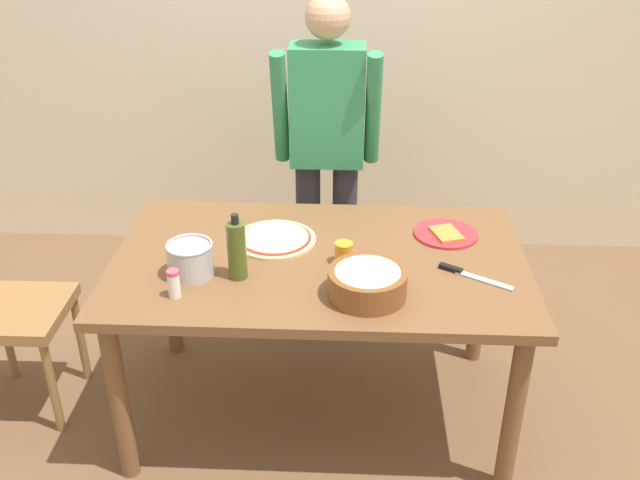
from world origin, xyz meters
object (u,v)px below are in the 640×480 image
at_px(dining_table, 319,278).
at_px(popcorn_bowl, 367,281).
at_px(pizza_raw_on_board, 275,239).
at_px(olive_oil_bottle, 237,250).
at_px(plate_with_slice, 446,234).
at_px(salt_shaker, 174,284).
at_px(chef_knife, 466,274).
at_px(steel_pot, 190,259).
at_px(person_cook, 327,144).
at_px(cup_orange, 344,253).

height_order(dining_table, popcorn_bowl, popcorn_bowl).
distance_m(pizza_raw_on_board, olive_oil_bottle, 0.32).
relative_size(dining_table, plate_with_slice, 6.15).
bearing_deg(salt_shaker, chef_knife, 10.44).
distance_m(popcorn_bowl, olive_oil_bottle, 0.49).
bearing_deg(salt_shaker, popcorn_bowl, 3.22).
height_order(popcorn_bowl, steel_pot, steel_pot).
bearing_deg(pizza_raw_on_board, person_cook, 73.69).
height_order(person_cook, cup_orange, person_cook).
bearing_deg(cup_orange, dining_table, 159.82).
xyz_separation_m(dining_table, person_cook, (-0.00, 0.76, 0.27)).
bearing_deg(cup_orange, person_cook, 96.94).
xyz_separation_m(pizza_raw_on_board, popcorn_bowl, (0.37, -0.39, 0.05)).
xyz_separation_m(person_cook, popcorn_bowl, (0.18, -1.02, -0.12)).
relative_size(plate_with_slice, cup_orange, 3.06).
height_order(dining_table, plate_with_slice, plate_with_slice).
height_order(person_cook, salt_shaker, person_cook).
relative_size(popcorn_bowl, salt_shaker, 2.64).
bearing_deg(steel_pot, person_cook, 62.77).
distance_m(steel_pot, salt_shaker, 0.16).
bearing_deg(steel_pot, dining_table, 17.58).
bearing_deg(olive_oil_bottle, person_cook, 72.39).
relative_size(dining_table, popcorn_bowl, 5.71).
bearing_deg(chef_knife, popcorn_bowl, -157.30).
bearing_deg(popcorn_bowl, salt_shaker, -176.78).
bearing_deg(dining_table, steel_pot, -162.42).
bearing_deg(pizza_raw_on_board, olive_oil_bottle, -110.43).
height_order(person_cook, pizza_raw_on_board, person_cook).
xyz_separation_m(pizza_raw_on_board, salt_shaker, (-0.31, -0.43, 0.04)).
distance_m(person_cook, salt_shaker, 1.17).
relative_size(popcorn_bowl, olive_oil_bottle, 1.09).
height_order(olive_oil_bottle, salt_shaker, olive_oil_bottle).
bearing_deg(chef_knife, plate_with_slice, 97.57).
distance_m(popcorn_bowl, salt_shaker, 0.68).
bearing_deg(cup_orange, plate_with_slice, 30.15).
bearing_deg(olive_oil_bottle, steel_pot, 177.29).
bearing_deg(pizza_raw_on_board, dining_table, -34.31).
bearing_deg(person_cook, olive_oil_bottle, -107.61).
distance_m(person_cook, cup_orange, 0.81).
relative_size(pizza_raw_on_board, popcorn_bowl, 1.19).
relative_size(pizza_raw_on_board, olive_oil_bottle, 1.30).
bearing_deg(dining_table, chef_knife, -11.07).
bearing_deg(dining_table, olive_oil_bottle, -151.81).
relative_size(dining_table, chef_knife, 6.15).
distance_m(dining_table, person_cook, 0.80).
distance_m(cup_orange, salt_shaker, 0.65).
xyz_separation_m(dining_table, pizza_raw_on_board, (-0.19, 0.13, 0.10)).
relative_size(dining_table, person_cook, 0.99).
height_order(popcorn_bowl, cup_orange, popcorn_bowl).
height_order(olive_oil_bottle, chef_knife, olive_oil_bottle).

